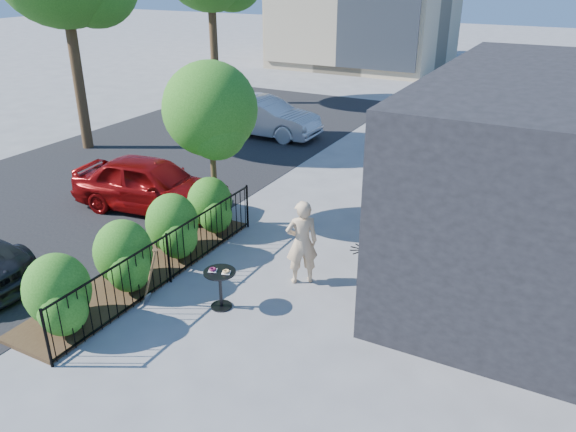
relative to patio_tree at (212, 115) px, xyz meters
The scene contains 11 objects.
ground 4.50m from the patio_tree, 50.96° to the right, with size 120.00×120.00×0.00m, color gray.
fence 3.61m from the patio_tree, 75.06° to the right, with size 0.05×6.05×1.10m.
planting_bed 3.88m from the patio_tree, 89.26° to the right, with size 1.30×6.00×0.08m, color #382616.
shrubs 3.37m from the patio_tree, 87.08° to the right, with size 1.10×5.60×1.24m.
patio_tree is the anchor object (origin of this frame).
street 5.51m from the patio_tree, behind, with size 9.00×30.00×0.01m, color black.
cafe_table 4.34m from the patio_tree, 54.46° to the right, with size 0.61×0.61×0.81m.
woman 3.90m from the patio_tree, 25.68° to the right, with size 0.65×0.43×1.78m, color #D9B68C.
shovel 4.34m from the patio_tree, 74.77° to the right, with size 0.44×0.17×1.29m.
car_red 2.90m from the patio_tree, behind, with size 1.69×4.19×1.43m, color maroon.
car_silver 8.36m from the patio_tree, 112.18° to the left, with size 1.53×4.38×1.44m, color #ADADB2.
Camera 1 is at (5.26, -7.64, 5.91)m, focal length 35.00 mm.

